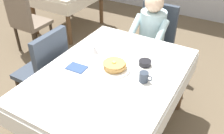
# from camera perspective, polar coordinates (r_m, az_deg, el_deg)

# --- Properties ---
(ground_plane) EXTENTS (14.00, 14.00, 0.00)m
(ground_plane) POSITION_cam_1_polar(r_m,az_deg,el_deg) (2.58, -0.21, -14.76)
(ground_plane) COLOR brown
(dining_table_main) EXTENTS (1.12, 1.52, 0.74)m
(dining_table_main) POSITION_cam_1_polar(r_m,az_deg,el_deg) (2.13, -0.25, -3.28)
(dining_table_main) COLOR white
(dining_table_main) RESTS_ON ground
(chair_diner) EXTENTS (0.44, 0.45, 0.93)m
(chair_diner) POSITION_cam_1_polar(r_m,az_deg,el_deg) (3.11, 9.90, 6.81)
(chair_diner) COLOR #384251
(chair_diner) RESTS_ON ground
(diner_person) EXTENTS (0.40, 0.43, 1.12)m
(diner_person) POSITION_cam_1_polar(r_m,az_deg,el_deg) (2.92, 9.01, 8.00)
(diner_person) COLOR silver
(diner_person) RESTS_ON ground
(chair_left_side) EXTENTS (0.45, 0.44, 0.93)m
(chair_left_side) POSITION_cam_1_polar(r_m,az_deg,el_deg) (2.60, -15.04, -0.02)
(chair_left_side) COLOR #384251
(chair_left_side) RESTS_ON ground
(plate_breakfast) EXTENTS (0.28, 0.28, 0.02)m
(plate_breakfast) POSITION_cam_1_polar(r_m,az_deg,el_deg) (2.10, 0.54, -0.47)
(plate_breakfast) COLOR white
(plate_breakfast) RESTS_ON dining_table_main
(breakfast_stack) EXTENTS (0.20, 0.20, 0.07)m
(breakfast_stack) POSITION_cam_1_polar(r_m,az_deg,el_deg) (2.08, 0.62, 0.38)
(breakfast_stack) COLOR tan
(breakfast_stack) RESTS_ON plate_breakfast
(cup_coffee) EXTENTS (0.11, 0.08, 0.08)m
(cup_coffee) POSITION_cam_1_polar(r_m,az_deg,el_deg) (1.97, 7.45, -2.31)
(cup_coffee) COLOR #333D4C
(cup_coffee) RESTS_ON dining_table_main
(bowl_butter) EXTENTS (0.11, 0.11, 0.04)m
(bowl_butter) POSITION_cam_1_polar(r_m,az_deg,el_deg) (2.18, 7.66, 0.96)
(bowl_butter) COLOR black
(bowl_butter) RESTS_ON dining_table_main
(syrup_pitcher) EXTENTS (0.08, 0.08, 0.07)m
(syrup_pitcher) POSITION_cam_1_polar(r_m,az_deg,el_deg) (2.32, -4.11, 4.02)
(syrup_pitcher) COLOR silver
(syrup_pitcher) RESTS_ON dining_table_main
(fork_left_of_plate) EXTENTS (0.03, 0.18, 0.00)m
(fork_left_of_plate) POSITION_cam_1_polar(r_m,az_deg,el_deg) (2.18, -4.07, 0.60)
(fork_left_of_plate) COLOR silver
(fork_left_of_plate) RESTS_ON dining_table_main
(knife_right_of_plate) EXTENTS (0.01, 0.20, 0.00)m
(knife_right_of_plate) POSITION_cam_1_polar(r_m,az_deg,el_deg) (2.02, 4.93, -2.44)
(knife_right_of_plate) COLOR silver
(knife_right_of_plate) RESTS_ON dining_table_main
(spoon_near_edge) EXTENTS (0.15, 0.05, 0.00)m
(spoon_near_edge) POSITION_cam_1_polar(r_m,az_deg,el_deg) (1.93, -5.09, -4.68)
(spoon_near_edge) COLOR silver
(spoon_near_edge) RESTS_ON dining_table_main
(napkin_folded) EXTENTS (0.17, 0.13, 0.01)m
(napkin_folded) POSITION_cam_1_polar(r_m,az_deg,el_deg) (2.15, -8.20, -0.15)
(napkin_folded) COLOR #334C7F
(napkin_folded) RESTS_ON dining_table_main
(background_chair_empty) EXTENTS (0.44, 0.45, 0.93)m
(background_chair_empty) POSITION_cam_1_polar(r_m,az_deg,el_deg) (3.78, -19.38, 10.47)
(background_chair_empty) COLOR #7A6B5B
(background_chair_empty) RESTS_ON ground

